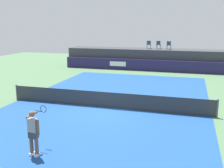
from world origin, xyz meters
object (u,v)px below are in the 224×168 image
Objects in this scene: spectator_chair_left at (159,44)px; tennis_player at (34,131)px; net_post_far at (217,108)px; spectator_chair_far_left at (149,44)px; tennis_ball at (137,82)px; net_post_near at (17,92)px; spectator_chair_center at (169,45)px.

spectator_chair_left reaches higher than tennis_player.
spectator_chair_far_left is at bearing 111.53° from net_post_far.
tennis_player reaches higher than net_post_far.
tennis_player is at bearing -137.12° from net_post_far.
net_post_far is 0.56× the size of tennis_player.
tennis_ball is at bearing 85.36° from tennis_player.
spectator_chair_left is at bearing 64.53° from net_post_near.
net_post_near is at bearing -130.83° from tennis_ball.
spectator_chair_far_left is at bearing 179.34° from spectator_chair_left.
net_post_far is 9.56m from tennis_player.
spectator_chair_left is 8.38m from tennis_ball.
spectator_chair_center is at bearing 104.35° from net_post_far.
spectator_chair_left is 1.18m from spectator_chair_center.
spectator_chair_left is 0.50× the size of tennis_player.
spectator_chair_center reaches higher than net_post_near.
spectator_chair_center is 17.55m from net_post_near.
net_post_near is 12.40m from net_post_far.
net_post_near is at bearing -119.26° from spectator_chair_center.
spectator_chair_far_left reaches higher than tennis_player.
tennis_ball is at bearing -88.12° from spectator_chair_far_left.
spectator_chair_center is 0.89× the size of net_post_far.
net_post_near is at bearing -115.47° from spectator_chair_left.
spectator_chair_center is at bearing 81.84° from tennis_player.
tennis_player reaches higher than net_post_near.
tennis_player is (-1.97, -21.97, -1.73)m from spectator_chair_left.
spectator_chair_left reaches higher than tennis_ball.
spectator_chair_left reaches higher than net_post_far.
spectator_chair_left is 1.00× the size of spectator_chair_center.
tennis_player is 14.15m from tennis_ball.
tennis_ball is (-1.97, -7.62, -2.66)m from spectator_chair_center.
tennis_player is (-0.88, -21.99, -1.73)m from spectator_chair_far_left.
spectator_chair_left is at bearing 166.01° from spectator_chair_center.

